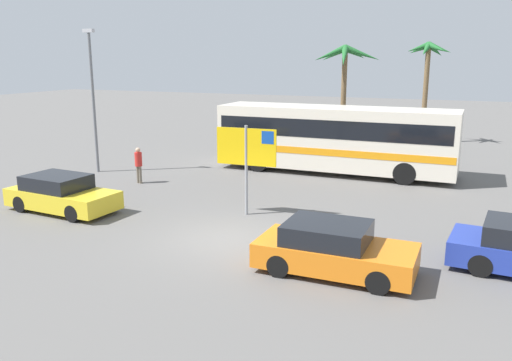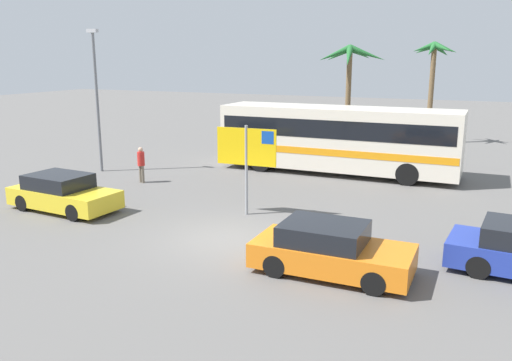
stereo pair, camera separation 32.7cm
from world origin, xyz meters
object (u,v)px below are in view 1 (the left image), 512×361
Objects in this scene: car_orange at (333,249)px; pedestrian_crossing_lot at (139,162)px; car_yellow at (61,194)px; bus_front_coach at (335,136)px; ferry_sign at (247,150)px.

pedestrian_crossing_lot is (-10.57, 6.33, 0.31)m from car_orange.
car_yellow is 2.66× the size of pedestrian_crossing_lot.
car_orange is at bearing 78.83° from pedestrian_crossing_lot.
ferry_sign is (-1.01, -8.05, 0.54)m from bus_front_coach.
bus_front_coach is at bearing 80.08° from ferry_sign.
car_yellow is 1.05× the size of car_orange.
car_orange is (3.14, -11.89, -1.15)m from bus_front_coach.
bus_front_coach is 8.13m from ferry_sign.
bus_front_coach reaches higher than pedestrian_crossing_lot.
ferry_sign is 7.02m from car_yellow.
pedestrian_crossing_lot is at bearing 93.90° from car_yellow.
car_yellow is 10.69m from car_orange.
car_yellow is at bearing -125.79° from bus_front_coach.
car_orange is (4.15, -3.84, -1.69)m from ferry_sign.
ferry_sign is at bearing 23.40° from car_yellow.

